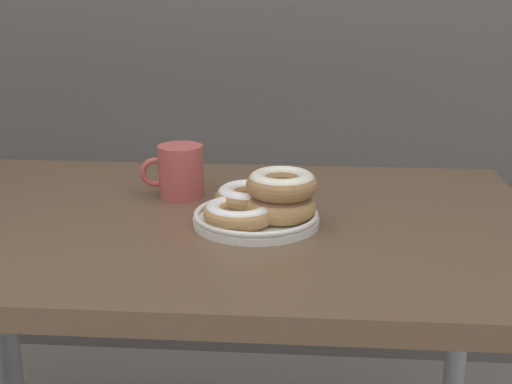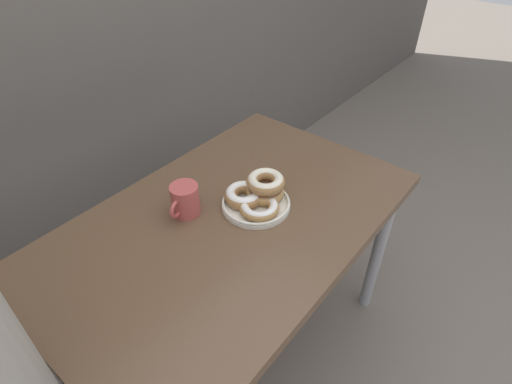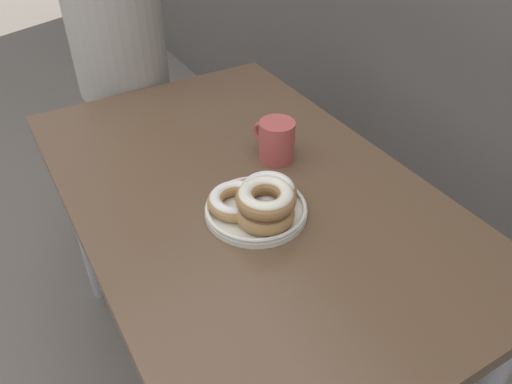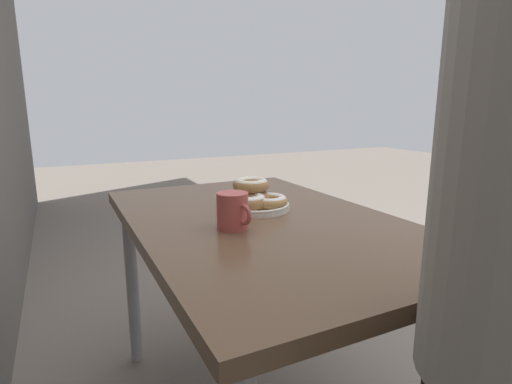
% 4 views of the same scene
% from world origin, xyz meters
% --- Properties ---
extents(dining_table, '(1.22, 0.77, 0.74)m').
position_xyz_m(dining_table, '(0.00, 0.30, 0.66)').
color(dining_table, brown).
rests_on(dining_table, ground_plane).
extents(donut_plate, '(0.25, 0.24, 0.10)m').
position_xyz_m(donut_plate, '(0.11, 0.27, 0.78)').
color(donut_plate, silver).
rests_on(donut_plate, dining_table).
extents(coffee_mug, '(0.12, 0.09, 0.10)m').
position_xyz_m(coffee_mug, '(-0.07, 0.42, 0.79)').
color(coffee_mug, '#B74C47').
rests_on(coffee_mug, dining_table).
extents(person_figure, '(0.34, 0.30, 1.44)m').
position_xyz_m(person_figure, '(-0.78, 0.26, 0.75)').
color(person_figure, black).
rests_on(person_figure, ground_plane).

